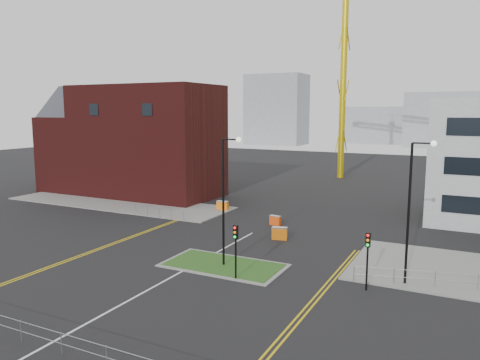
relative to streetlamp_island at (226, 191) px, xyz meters
The scene contains 22 objects.
ground 9.91m from the streetlamp_island, 105.50° to the right, with size 200.00×200.00×0.00m, color black.
pavement_left 26.80m from the streetlamp_island, 147.78° to the left, with size 28.00×8.00×0.12m, color slate.
island_kerb 5.38m from the streetlamp_island, behind, with size 8.60×4.60×0.08m, color slate.
grass_island 5.36m from the streetlamp_island, behind, with size 8.00×4.00×0.12m, color #2A511B.
brick_building 32.20m from the streetlamp_island, 141.56° to the left, with size 24.20×10.07×14.24m.
streetlamp_island is the anchor object (origin of this frame).
streetlamp_right_near 12.17m from the streetlamp_island, ahead, with size 1.46×0.36×9.18m.
traffic_light_island 3.92m from the streetlamp_island, 48.59° to the right, with size 0.28×0.33×3.65m.
traffic_light_right 10.19m from the streetlamp_island, ahead, with size 0.28×0.33×3.65m.
railing_front 14.91m from the streetlamp_island, 99.00° to the right, with size 24.05×0.05×1.10m.
railing_left 17.22m from the streetlamp_island, 142.89° to the left, with size 6.05×0.05×1.10m.
centre_line 8.38m from the streetlamp_island, 110.29° to the right, with size 0.15×30.00×0.01m, color silver.
yellow_left_a 12.61m from the streetlamp_island, 169.89° to the left, with size 0.12×24.00×0.01m, color gold.
yellow_left_b 12.35m from the streetlamp_island, 169.62° to the left, with size 0.12×24.00×0.01m, color gold.
yellow_right_a 9.29m from the streetlamp_island, 15.36° to the right, with size 0.12×20.00×0.01m, color gold.
yellow_right_b 9.53m from the streetlamp_island, 14.78° to the right, with size 0.12×20.00×0.01m, color gold.
skyline_a 119.82m from the streetlamp_island, 110.65° to the left, with size 18.00×12.00×22.00m, color gray.
skyline_b 122.28m from the streetlamp_island, 86.35° to the left, with size 24.00×12.00×16.00m, color gray.
skyline_d 132.40m from the streetlamp_island, 94.43° to the left, with size 30.00×12.00×12.00m, color gray.
barrier_left 19.03m from the streetlamp_island, 119.67° to the left, with size 1.32×0.46×1.11m.
barrier_mid 9.46m from the streetlamp_island, 84.49° to the left, with size 1.37×0.74×1.10m.
barrier_right 13.64m from the streetlamp_island, 96.69° to the left, with size 1.16×0.53×0.94m.
Camera 1 is at (17.40, -19.99, 10.99)m, focal length 35.00 mm.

